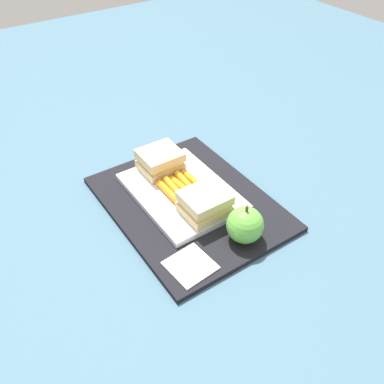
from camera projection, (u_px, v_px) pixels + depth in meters
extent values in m
plane|color=#42667A|center=(188.00, 205.00, 0.81)|extent=(2.40, 2.40, 0.00)
cube|color=black|center=(188.00, 203.00, 0.81)|extent=(0.36, 0.28, 0.01)
cube|color=white|center=(181.00, 192.00, 0.82)|extent=(0.23, 0.17, 0.01)
cube|color=#DBC189|center=(161.00, 166.00, 0.86)|extent=(0.07, 0.08, 0.02)
cube|color=#F4CC4C|center=(160.00, 161.00, 0.85)|extent=(0.07, 0.07, 0.01)
cube|color=#DBC189|center=(160.00, 155.00, 0.84)|extent=(0.07, 0.08, 0.02)
cube|color=#DBC189|center=(204.00, 209.00, 0.76)|extent=(0.07, 0.08, 0.02)
cube|color=#F4CC4C|center=(205.00, 203.00, 0.75)|extent=(0.07, 0.07, 0.01)
cube|color=#DBC189|center=(205.00, 198.00, 0.74)|extent=(0.07, 0.08, 0.02)
cylinder|color=orange|center=(169.00, 193.00, 0.80)|extent=(0.08, 0.01, 0.01)
cylinder|color=orange|center=(175.00, 190.00, 0.80)|extent=(0.08, 0.01, 0.02)
cylinder|color=orange|center=(182.00, 187.00, 0.81)|extent=(0.08, 0.01, 0.02)
cylinder|color=orange|center=(187.00, 184.00, 0.82)|extent=(0.08, 0.01, 0.02)
cylinder|color=orange|center=(194.00, 181.00, 0.82)|extent=(0.08, 0.01, 0.02)
sphere|color=#66B742|center=(245.00, 225.00, 0.71)|extent=(0.07, 0.07, 0.07)
cylinder|color=brown|center=(247.00, 209.00, 0.69)|extent=(0.01, 0.00, 0.01)
cube|color=white|center=(190.00, 265.00, 0.68)|extent=(0.08, 0.08, 0.00)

